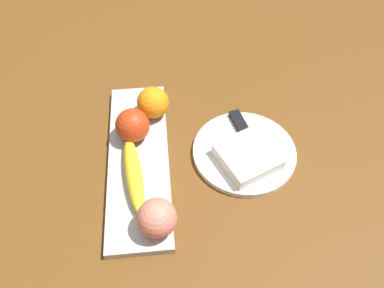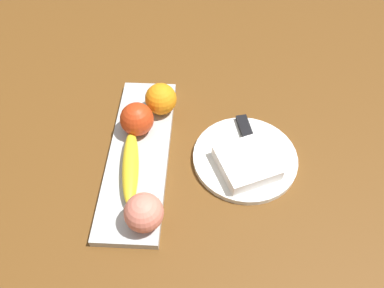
{
  "view_description": "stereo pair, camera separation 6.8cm",
  "coord_description": "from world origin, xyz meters",
  "views": [
    {
      "loc": [
        0.47,
        0.08,
        0.65
      ],
      "look_at": [
        -0.01,
        0.12,
        0.05
      ],
      "focal_mm": 34.97,
      "sensor_mm": 36.0,
      "label": 1
    },
    {
      "loc": [
        0.47,
        0.14,
        0.65
      ],
      "look_at": [
        -0.01,
        0.12,
        0.05
      ],
      "focal_mm": 34.97,
      "sensor_mm": 36.0,
      "label": 2
    }
  ],
  "objects": [
    {
      "name": "folded_napkin",
      "position": [
        0.02,
        0.24,
        0.03
      ],
      "size": [
        0.14,
        0.14,
        0.03
      ],
      "primitive_type": "cube",
      "rotation": [
        0.0,
        0.0,
        0.41
      ],
      "color": "white",
      "rests_on": "dinner_plate"
    },
    {
      "name": "ground_plane",
      "position": [
        0.0,
        0.0,
        0.0
      ],
      "size": [
        2.4,
        2.4,
        0.0
      ],
      "primitive_type": "plane",
      "color": "brown"
    },
    {
      "name": "fruit_tray",
      "position": [
        -0.01,
        0.01,
        0.01
      ],
      "size": [
        0.42,
        0.13,
        0.02
      ],
      "primitive_type": "cube",
      "color": "#B4B8B8",
      "rests_on": "ground_plane"
    },
    {
      "name": "knife",
      "position": [
        -0.05,
        0.24,
        0.02
      ],
      "size": [
        0.18,
        0.06,
        0.01
      ],
      "rotation": [
        0.0,
        0.0,
        0.23
      ],
      "color": "silver",
      "rests_on": "dinner_plate"
    },
    {
      "name": "apple",
      "position": [
        -0.06,
        0.0,
        0.05
      ],
      "size": [
        0.07,
        0.07,
        0.07
      ],
      "primitive_type": "sphere",
      "color": "#BF3614",
      "rests_on": "fruit_tray"
    },
    {
      "name": "peach",
      "position": [
        0.16,
        0.04,
        0.05
      ],
      "size": [
        0.07,
        0.07,
        0.07
      ],
      "primitive_type": "sphere",
      "color": "#DE7965",
      "rests_on": "fruit_tray"
    },
    {
      "name": "banana",
      "position": [
        0.05,
        -0.0,
        0.03
      ],
      "size": [
        0.19,
        0.06,
        0.03
      ],
      "primitive_type": "ellipsoid",
      "rotation": [
        0.0,
        0.0,
        3.27
      ],
      "color": "yellow",
      "rests_on": "fruit_tray"
    },
    {
      "name": "dinner_plate",
      "position": [
        -0.01,
        0.24,
        0.01
      ],
      "size": [
        0.22,
        0.22,
        0.01
      ],
      "primitive_type": "cylinder",
      "color": "white",
      "rests_on": "ground_plane"
    },
    {
      "name": "orange_near_apple",
      "position": [
        -0.13,
        0.05,
        0.05
      ],
      "size": [
        0.07,
        0.07,
        0.07
      ],
      "primitive_type": "sphere",
      "color": "orange",
      "rests_on": "fruit_tray"
    }
  ]
}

